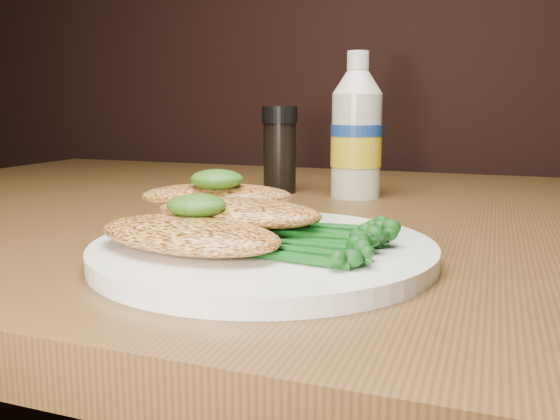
% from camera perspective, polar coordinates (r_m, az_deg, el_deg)
% --- Properties ---
extents(plate, '(0.26, 0.26, 0.01)m').
position_cam_1_polar(plate, '(0.44, -1.60, -3.95)').
color(plate, white).
rests_on(plate, dining_table).
extents(chicken_front, '(0.16, 0.10, 0.02)m').
position_cam_1_polar(chicken_front, '(0.42, -8.89, -2.36)').
color(chicken_front, '#EE9E4B').
rests_on(chicken_front, plate).
extents(chicken_mid, '(0.15, 0.09, 0.02)m').
position_cam_1_polar(chicken_mid, '(0.46, -4.21, -0.15)').
color(chicken_mid, '#EE9E4B').
rests_on(chicken_mid, plate).
extents(chicken_back, '(0.14, 0.10, 0.02)m').
position_cam_1_polar(chicken_back, '(0.49, -6.20, 1.39)').
color(chicken_back, '#EE9E4B').
rests_on(chicken_back, plate).
extents(pesto_front, '(0.05, 0.04, 0.02)m').
position_cam_1_polar(pesto_front, '(0.44, -8.12, 0.42)').
color(pesto_front, black).
rests_on(pesto_front, chicken_front).
extents(pesto_back, '(0.05, 0.04, 0.02)m').
position_cam_1_polar(pesto_back, '(0.48, -6.15, 2.97)').
color(pesto_back, black).
rests_on(pesto_back, chicken_back).
extents(broccolini_bundle, '(0.15, 0.14, 0.02)m').
position_cam_1_polar(broccolini_bundle, '(0.42, 3.11, -2.37)').
color(broccolini_bundle, '#114E16').
rests_on(broccolini_bundle, plate).
extents(mayo_bottle, '(0.07, 0.07, 0.18)m').
position_cam_1_polar(mayo_bottle, '(0.74, 7.45, 8.14)').
color(mayo_bottle, beige).
rests_on(mayo_bottle, dining_table).
extents(pepper_grinder, '(0.06, 0.06, 0.11)m').
position_cam_1_polar(pepper_grinder, '(0.77, -0.03, 5.86)').
color(pepper_grinder, black).
rests_on(pepper_grinder, dining_table).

